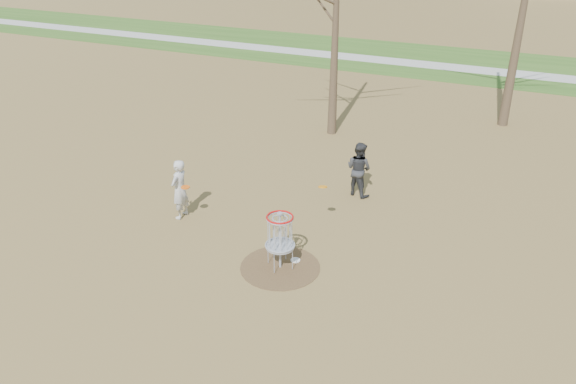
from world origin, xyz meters
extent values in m
plane|color=brown|center=(0.00, 0.00, 0.00)|extent=(160.00, 160.00, 0.00)
cube|color=#2D5119|center=(0.00, 21.00, 0.01)|extent=(160.00, 8.00, 0.01)
cube|color=#9E9E99|center=(0.00, 20.00, 0.01)|extent=(160.00, 1.50, 0.01)
cylinder|color=#47331E|center=(0.00, 0.00, 0.01)|extent=(1.80, 1.80, 0.01)
imported|color=#B8B8B8|center=(-3.33, 1.03, 0.80)|extent=(0.38, 0.58, 1.59)
imported|color=#2E2F33|center=(0.41, 4.20, 0.78)|extent=(0.90, 0.79, 1.55)
cylinder|color=white|center=(0.20, 0.38, 0.02)|extent=(0.22, 0.22, 0.02)
cylinder|color=orange|center=(0.21, 1.97, 1.18)|extent=(0.22, 0.22, 0.08)
cylinder|color=#E4560C|center=(-3.01, 0.84, 1.01)|extent=(0.22, 0.22, 0.02)
cylinder|color=#9EA3AD|center=(0.00, 0.00, 0.68)|extent=(0.05, 0.05, 1.35)
cylinder|color=#9EA3AD|center=(0.00, 0.00, 0.55)|extent=(0.64, 0.64, 0.04)
torus|color=#9EA3AD|center=(0.00, 0.00, 1.25)|extent=(0.60, 0.60, 0.04)
torus|color=#B90D0C|center=(0.00, 0.00, 1.28)|extent=(0.60, 0.60, 0.04)
cone|color=#382B1E|center=(-2.00, 8.50, 3.75)|extent=(0.32, 0.32, 7.50)
cone|color=#382B1E|center=(3.50, 12.00, 4.25)|extent=(0.36, 0.36, 8.50)
camera|label=1|loc=(4.55, -9.44, 7.12)|focal=35.00mm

